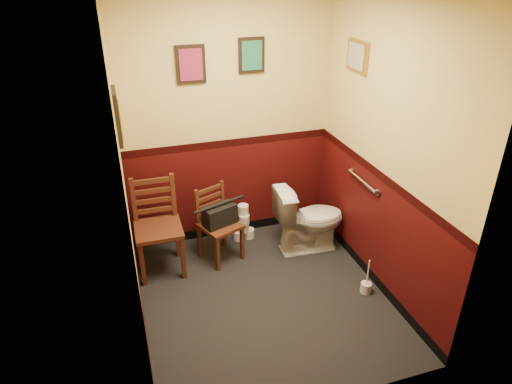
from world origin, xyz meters
TOP-DOWN VIEW (x-y plane):
  - floor at (0.00, 0.00)m, footprint 2.20×2.40m
  - wall_back at (0.00, 1.20)m, footprint 2.20×0.00m
  - wall_front at (0.00, -1.20)m, footprint 2.20×0.00m
  - wall_left at (-1.10, 0.00)m, footprint 0.00×2.40m
  - wall_right at (1.10, 0.00)m, footprint 0.00×2.40m
  - grab_bar at (1.07, 0.25)m, footprint 0.05×0.56m
  - framed_print_back_a at (-0.35, 1.18)m, footprint 0.28×0.04m
  - framed_print_back_b at (0.25, 1.18)m, footprint 0.26×0.04m
  - framed_print_left at (-1.08, 0.10)m, footprint 0.04×0.30m
  - framed_print_right at (1.08, 0.60)m, footprint 0.04×0.34m
  - toilet at (0.72, 0.64)m, footprint 0.77×0.46m
  - toilet_brush at (0.95, -0.21)m, footprint 0.10×0.10m
  - chair_left at (-0.85, 0.77)m, footprint 0.46×0.46m
  - chair_right at (-0.24, 0.79)m, footprint 0.49×0.49m
  - handbag at (-0.23, 0.75)m, footprint 0.37×0.27m
  - tp_stack at (0.10, 1.03)m, footprint 0.25×0.15m

SIDE VIEW (x-z plane):
  - floor at x=0.00m, z-range 0.00..0.00m
  - toilet_brush at x=0.95m, z-range -0.13..0.25m
  - tp_stack at x=0.10m, z-range -0.03..0.40m
  - toilet at x=0.72m, z-range 0.00..0.73m
  - chair_right at x=-0.24m, z-range 0.00..0.80m
  - chair_left at x=-0.85m, z-range 0.00..0.97m
  - handbag at x=-0.23m, z-range 0.40..0.64m
  - grab_bar at x=1.07m, z-range 0.92..0.98m
  - wall_back at x=0.00m, z-range 0.00..2.70m
  - wall_front at x=0.00m, z-range 0.00..2.70m
  - wall_left at x=-1.10m, z-range 0.00..2.70m
  - wall_right at x=1.10m, z-range 0.00..2.70m
  - framed_print_left at x=-1.08m, z-range 1.66..2.04m
  - framed_print_back_a at x=-0.35m, z-range 1.77..2.13m
  - framed_print_back_b at x=0.25m, z-range 1.83..2.17m
  - framed_print_right at x=1.08m, z-range 1.91..2.19m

